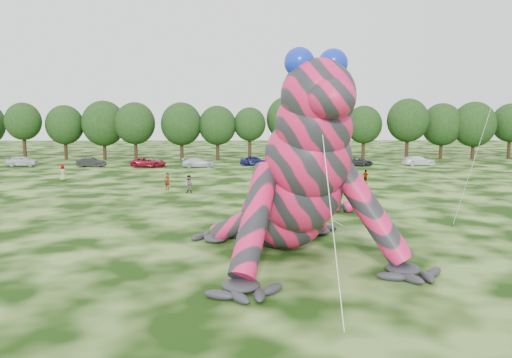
{
  "coord_description": "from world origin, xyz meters",
  "views": [
    {
      "loc": [
        0.5,
        -24.99,
        7.54
      ],
      "look_at": [
        1.03,
        2.2,
        4.0
      ],
      "focal_mm": 35.0,
      "sensor_mm": 36.0,
      "label": 1
    }
  ],
  "objects": [
    {
      "name": "tree_6",
      "position": [
        -17.56,
        56.68,
        4.75
      ],
      "size": [
        6.52,
        5.86,
        9.49
      ],
      "primitive_type": null,
      "color": "black",
      "rests_on": "ground"
    },
    {
      "name": "spectator_0",
      "position": [
        -7.45,
        24.69,
        0.87
      ],
      "size": [
        0.76,
        0.71,
        1.74
      ],
      "primitive_type": "imported",
      "rotation": [
        0.0,
        0.0,
        5.67
      ],
      "color": "gray",
      "rests_on": "ground"
    },
    {
      "name": "inflatable_gecko",
      "position": [
        2.36,
        3.2,
        5.3
      ],
      "size": [
        22.91,
        25.23,
        10.6
      ],
      "primitive_type": null,
      "rotation": [
        0.0,
        0.0,
        0.27
      ],
      "color": "#D1184D",
      "rests_on": "ground"
    },
    {
      "name": "spectator_5",
      "position": [
        5.38,
        15.97,
        0.84
      ],
      "size": [
        1.09,
        1.62,
        1.67
      ],
      "primitive_type": "imported",
      "rotation": [
        0.0,
        0.0,
        2.0
      ],
      "color": "gray",
      "rests_on": "ground"
    },
    {
      "name": "tree_15",
      "position": [
        38.47,
        57.77,
        4.82
      ],
      "size": [
        7.17,
        6.45,
        9.63
      ],
      "primitive_type": null,
      "color": "black",
      "rests_on": "ground"
    },
    {
      "name": "tree_10",
      "position": [
        7.4,
        58.58,
        5.25
      ],
      "size": [
        7.09,
        6.38,
        10.5
      ],
      "primitive_type": null,
      "color": "black",
      "rests_on": "ground"
    },
    {
      "name": "car_3",
      "position": [
        -6.32,
        46.04,
        0.69
      ],
      "size": [
        4.83,
        2.2,
        1.37
      ],
      "primitive_type": "imported",
      "rotation": [
        0.0,
        0.0,
        1.63
      ],
      "color": "silver",
      "rests_on": "ground"
    },
    {
      "name": "car_0",
      "position": [
        -32.24,
        48.17,
        0.75
      ],
      "size": [
        4.4,
        1.84,
        1.49
      ],
      "primitive_type": "imported",
      "rotation": [
        0.0,
        0.0,
        1.59
      ],
      "color": "silver",
      "rests_on": "ground"
    },
    {
      "name": "spectator_1",
      "position": [
        -4.99,
        22.54,
        0.87
      ],
      "size": [
        1.03,
        0.94,
        1.74
      ],
      "primitive_type": "imported",
      "rotation": [
        0.0,
        0.0,
        5.88
      ],
      "color": "gray",
      "rests_on": "ground"
    },
    {
      "name": "tree_13",
      "position": [
        27.13,
        57.13,
        5.06
      ],
      "size": [
        6.83,
        6.15,
        10.13
      ],
      "primitive_type": null,
      "color": "black",
      "rests_on": "ground"
    },
    {
      "name": "car_1",
      "position": [
        -21.85,
        46.96,
        0.67
      ],
      "size": [
        4.05,
        1.43,
        1.33
      ],
      "primitive_type": "imported",
      "rotation": [
        0.0,
        0.0,
        1.57
      ],
      "color": "black",
      "rests_on": "ground"
    },
    {
      "name": "car_2",
      "position": [
        -13.56,
        46.54,
        0.7
      ],
      "size": [
        5.18,
        2.66,
        1.4
      ],
      "primitive_type": "imported",
      "rotation": [
        0.0,
        0.0,
        1.5
      ],
      "color": "maroon",
      "rests_on": "ground"
    },
    {
      "name": "tree_4",
      "position": [
        -29.64,
        58.71,
        4.53
      ],
      "size": [
        6.22,
        5.6,
        9.06
      ],
      "primitive_type": null,
      "color": "black",
      "rests_on": "ground"
    },
    {
      "name": "ground",
      "position": [
        0.0,
        0.0,
        0.0
      ],
      "size": [
        240.0,
        240.0,
        0.0
      ],
      "primitive_type": "plane",
      "color": "#16330A",
      "rests_on": "ground"
    },
    {
      "name": "car_4",
      "position": [
        1.74,
        48.18,
        0.73
      ],
      "size": [
        4.53,
        2.45,
        1.46
      ],
      "primitive_type": "imported",
      "rotation": [
        0.0,
        0.0,
        1.4
      ],
      "color": "#141547",
      "rests_on": "ground"
    },
    {
      "name": "tree_7",
      "position": [
        -10.08,
        56.8,
        4.74
      ],
      "size": [
        6.68,
        6.01,
        9.48
      ],
      "primitive_type": null,
      "color": "black",
      "rests_on": "ground"
    },
    {
      "name": "tree_8",
      "position": [
        -4.22,
        56.99,
        4.47
      ],
      "size": [
        6.14,
        5.53,
        8.94
      ],
      "primitive_type": null,
      "color": "black",
      "rests_on": "ground"
    },
    {
      "name": "tree_5",
      "position": [
        -23.12,
        58.44,
        4.9
      ],
      "size": [
        7.16,
        6.44,
        9.8
      ],
      "primitive_type": null,
      "color": "black",
      "rests_on": "ground"
    },
    {
      "name": "tree_3",
      "position": [
        -35.72,
        57.07,
        4.72
      ],
      "size": [
        5.81,
        5.23,
        9.44
      ],
      "primitive_type": null,
      "color": "black",
      "rests_on": "ground"
    },
    {
      "name": "tree_11",
      "position": [
        13.79,
        58.2,
        5.03
      ],
      "size": [
        7.01,
        6.31,
        10.07
      ],
      "primitive_type": null,
      "color": "black",
      "rests_on": "ground"
    },
    {
      "name": "spectator_4",
      "position": [
        -20.46,
        31.88,
        0.91
      ],
      "size": [
        1.05,
        0.91,
        1.82
      ],
      "primitive_type": "imported",
      "rotation": [
        0.0,
        0.0,
        3.58
      ],
      "color": "gray",
      "rests_on": "ground"
    },
    {
      "name": "tree_16",
      "position": [
        45.45,
        59.37,
        4.69
      ],
      "size": [
        6.26,
        5.63,
        9.37
      ],
      "primitive_type": null,
      "color": "black",
      "rests_on": "ground"
    },
    {
      "name": "car_5",
      "position": [
        8.13,
        47.16,
        0.72
      ],
      "size": [
        4.49,
        1.84,
        1.45
      ],
      "primitive_type": "imported",
      "rotation": [
        0.0,
        0.0,
        1.5
      ],
      "color": "beige",
      "rests_on": "ground"
    },
    {
      "name": "tree_14",
      "position": [
        33.46,
        58.72,
        4.7
      ],
      "size": [
        6.82,
        6.14,
        9.4
      ],
      "primitive_type": null,
      "color": "black",
      "rests_on": "ground"
    },
    {
      "name": "tree_12",
      "position": [
        20.01,
        57.74,
        4.49
      ],
      "size": [
        5.99,
        5.39,
        8.97
      ],
      "primitive_type": null,
      "color": "black",
      "rests_on": "ground"
    },
    {
      "name": "spectator_3",
      "position": [
        13.45,
        28.4,
        0.79
      ],
      "size": [
        0.8,
        1.0,
        1.58
      ],
      "primitive_type": "imported",
      "rotation": [
        0.0,
        0.0,
        2.09
      ],
      "color": "gray",
      "rests_on": "ground"
    },
    {
      "name": "car_7",
      "position": [
        26.06,
        47.97,
        0.71
      ],
      "size": [
        5.02,
        2.41,
        1.41
      ],
      "primitive_type": "imported",
      "rotation": [
        0.0,
        0.0,
        1.66
      ],
      "color": "white",
      "rests_on": "ground"
    },
    {
      "name": "tree_9",
      "position": [
        1.06,
        57.35,
        4.34
      ],
      "size": [
        5.27,
        4.74,
        8.68
      ],
      "primitive_type": null,
      "color": "black",
      "rests_on": "ground"
    },
    {
      "name": "spectator_2",
      "position": [
        11.44,
        27.65,
        0.86
      ],
      "size": [
        1.28,
        1.14,
        1.72
      ],
      "primitive_type": "imported",
      "rotation": [
        0.0,
        0.0,
        2.57
      ],
      "color": "gray",
      "rests_on": "ground"
    },
    {
      "name": "car_6",
      "position": [
        16.77,
        47.48,
        0.64
      ],
      "size": [
        4.88,
        2.74,
        1.29
      ],
      "primitive_type": "imported",
      "rotation": [
        0.0,
        0.0,
        1.71
      ],
      "color": "#262729",
      "rests_on": "ground"
    }
  ]
}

